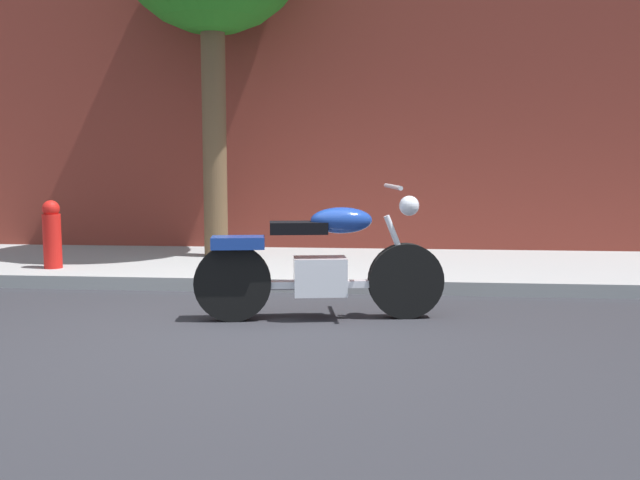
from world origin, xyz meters
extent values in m
plane|color=#28282D|center=(0.00, 0.00, 0.00)|extent=(60.00, 60.00, 0.00)
cube|color=gray|center=(0.00, 3.02, 0.07)|extent=(24.26, 2.61, 0.14)
cylinder|color=black|center=(1.31, 0.70, 0.32)|extent=(0.66, 0.22, 0.64)
cylinder|color=black|center=(-0.14, 0.46, 0.32)|extent=(0.66, 0.22, 0.64)
cube|color=silver|center=(0.58, 0.58, 0.37)|extent=(0.48, 0.35, 0.32)
cube|color=silver|center=(0.58, 0.58, 0.30)|extent=(1.32, 0.29, 0.06)
ellipsoid|color=navy|center=(0.76, 0.61, 0.84)|extent=(0.56, 0.34, 0.22)
cube|color=black|center=(0.41, 0.55, 0.78)|extent=(0.51, 0.32, 0.10)
cube|color=navy|center=(-0.09, 0.47, 0.66)|extent=(0.47, 0.31, 0.10)
cylinder|color=silver|center=(1.25, 0.69, 0.60)|extent=(0.28, 0.09, 0.58)
cylinder|color=silver|center=(1.19, 0.68, 1.12)|extent=(0.15, 0.70, 0.04)
sphere|color=silver|center=(1.33, 0.70, 0.96)|extent=(0.17, 0.17, 0.17)
cylinder|color=silver|center=(0.31, 0.70, 0.27)|extent=(0.80, 0.22, 0.09)
cylinder|color=brown|center=(-1.00, 3.39, 1.72)|extent=(0.30, 0.30, 3.44)
cylinder|color=red|center=(-2.59, 2.24, 0.38)|extent=(0.20, 0.20, 0.75)
sphere|color=red|center=(-2.59, 2.24, 0.81)|extent=(0.19, 0.19, 0.19)
camera|label=1|loc=(1.11, -5.16, 1.34)|focal=38.80mm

